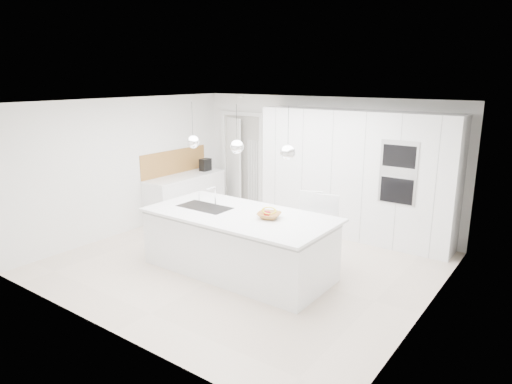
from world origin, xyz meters
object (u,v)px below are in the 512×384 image
Objects in this scene: espresso_machine at (205,165)px; bar_stool_right at (322,232)px; fruit_bowl at (269,215)px; bar_stool_left at (306,228)px; island_base at (238,244)px.

espresso_machine is 3.66m from bar_stool_right.
bar_stool_right is at bearing 62.97° from fruit_bowl.
fruit_bowl is at bearing -123.15° from bar_stool_left.
bar_stool_left reaches higher than fruit_bowl.
bar_stool_right is at bearing -19.55° from espresso_machine.
fruit_bowl is at bearing 13.39° from island_base.
bar_stool_right reaches higher than fruit_bowl.
fruit_bowl is 0.30× the size of bar_stool_left.
espresso_machine reaches higher than island_base.
fruit_bowl is 1.29× the size of espresso_machine.
espresso_machine is at bearing 146.56° from fruit_bowl.
espresso_machine reaches higher than bar_stool_left.
bar_stool_left is at bearing -21.58° from espresso_machine.
bar_stool_left is at bearing 55.54° from island_base.
bar_stool_right is (0.43, 0.84, -0.39)m from fruit_bowl.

